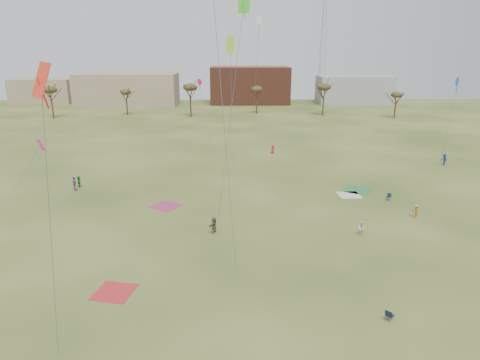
{
  "coord_description": "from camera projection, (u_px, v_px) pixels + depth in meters",
  "views": [
    {
      "loc": [
        -0.62,
        -26.87,
        17.42
      ],
      "look_at": [
        0.0,
        12.0,
        5.5
      ],
      "focal_mm": 31.89,
      "sensor_mm": 36.0,
      "label": 1
    }
  ],
  "objects": [
    {
      "name": "building_brick",
      "position": [
        250.0,
        85.0,
        143.84
      ],
      "size": [
        26.0,
        16.0,
        12.0
      ],
      "primitive_type": "cube",
      "color": "brown",
      "rests_on": "ground"
    },
    {
      "name": "blanket_plum",
      "position": [
        166.0,
        206.0,
        49.52
      ],
      "size": [
        4.12,
        4.12,
        0.03
      ],
      "primitive_type": "cube",
      "rotation": [
        0.0,
        0.0,
        1.0
      ],
      "color": "#AA3465",
      "rests_on": "ground"
    },
    {
      "name": "building_grey",
      "position": [
        354.0,
        90.0,
        142.9
      ],
      "size": [
        24.0,
        12.0,
        9.0
      ],
      "primitive_type": "cube",
      "color": "gray",
      "rests_on": "ground"
    },
    {
      "name": "blanket_red",
      "position": [
        114.0,
        292.0,
        31.94
      ],
      "size": [
        3.29,
        3.29,
        0.03
      ],
      "primitive_type": "cube",
      "rotation": [
        0.0,
        0.0,
        1.36
      ],
      "color": "red",
      "rests_on": "ground"
    },
    {
      "name": "flyer_mid_b",
      "position": [
        416.0,
        211.0,
        45.78
      ],
      "size": [
        0.77,
        1.12,
        1.6
      ],
      "primitive_type": "imported",
      "rotation": [
        0.0,
        0.0,
        4.89
      ],
      "color": "#B77B22",
      "rests_on": "ground"
    },
    {
      "name": "building_tan",
      "position": [
        128.0,
        89.0,
        138.74
      ],
      "size": [
        32.0,
        14.0,
        10.0
      ],
      "primitive_type": "cube",
      "color": "#937F60",
      "rests_on": "ground"
    },
    {
      "name": "blanket_olive",
      "position": [
        357.0,
        190.0,
        55.13
      ],
      "size": [
        4.52,
        4.52,
        0.03
      ],
      "primitive_type": "cube",
      "rotation": [
        0.0,
        0.0,
        1.02
      ],
      "color": "#2D7D3A",
      "rests_on": "ground"
    },
    {
      "name": "flyer_far_a",
      "position": [
        79.0,
        181.0,
        56.24
      ],
      "size": [
        0.9,
        1.45,
        1.49
      ],
      "primitive_type": "imported",
      "rotation": [
        0.0,
        0.0,
        1.93
      ],
      "color": "#276E24",
      "rests_on": "ground"
    },
    {
      "name": "flyer_far_b",
      "position": [
        273.0,
        149.0,
        74.46
      ],
      "size": [
        0.86,
        0.85,
        1.5
      ],
      "primitive_type": "imported",
      "rotation": [
        0.0,
        0.0,
        0.77
      ],
      "color": "#AA1D28",
      "rests_on": "ground"
    },
    {
      "name": "flyer_far_c",
      "position": [
        444.0,
        159.0,
        66.89
      ],
      "size": [
        0.9,
        1.3,
        1.84
      ],
      "primitive_type": "imported",
      "rotation": [
        0.0,
        0.0,
        4.91
      ],
      "color": "navy",
      "rests_on": "ground"
    },
    {
      "name": "building_tan_west",
      "position": [
        45.0,
        91.0,
        145.27
      ],
      "size": [
        20.0,
        12.0,
        8.0
      ],
      "primitive_type": "cube",
      "color": "#937F60",
      "rests_on": "ground"
    },
    {
      "name": "spectator_mid_e",
      "position": [
        362.0,
        229.0,
        41.48
      ],
      "size": [
        0.83,
        0.72,
        1.46
      ],
      "primitive_type": "imported",
      "rotation": [
        0.0,
        0.0,
        6.01
      ],
      "color": "silver",
      "rests_on": "ground"
    },
    {
      "name": "ground",
      "position": [
        243.0,
        301.0,
        30.81
      ],
      "size": [
        260.0,
        260.0,
        0.0
      ],
      "primitive_type": "plane",
      "color": "#354917",
      "rests_on": "ground"
    },
    {
      "name": "spectator_mid_d",
      "position": [
        74.0,
        184.0,
        54.69
      ],
      "size": [
        0.94,
        1.19,
        1.88
      ],
      "primitive_type": "imported",
      "rotation": [
        0.0,
        0.0,
        2.09
      ],
      "color": "purple",
      "rests_on": "ground"
    },
    {
      "name": "kites_aloft",
      "position": [
        265.0,
        21.0,
        54.66
      ],
      "size": [
        64.1,
        65.41,
        27.64
      ],
      "color": "#8ED122",
      "rests_on": "ground"
    },
    {
      "name": "tree_line",
      "position": [
        224.0,
        94.0,
        104.32
      ],
      "size": [
        117.44,
        49.32,
        8.91
      ],
      "color": "#3A2B1E",
      "rests_on": "ground"
    },
    {
      "name": "camp_chair_center",
      "position": [
        389.0,
        317.0,
        28.5
      ],
      "size": [
        0.74,
        0.74,
        0.87
      ],
      "rotation": [
        0.0,
        0.0,
        2.35
      ],
      "color": "#131E36",
      "rests_on": "ground"
    },
    {
      "name": "blanket_cream",
      "position": [
        349.0,
        195.0,
        53.25
      ],
      "size": [
        2.81,
        2.81,
        0.03
      ],
      "primitive_type": "cube",
      "rotation": [
        0.0,
        0.0,
        0.06
      ],
      "color": "silver",
      "rests_on": "ground"
    },
    {
      "name": "spectator_fore_c",
      "position": [
        214.0,
        225.0,
        42.12
      ],
      "size": [
        1.08,
        1.6,
        1.66
      ],
      "primitive_type": "imported",
      "rotation": [
        0.0,
        0.0,
        4.28
      ],
      "color": "brown",
      "rests_on": "ground"
    },
    {
      "name": "radio_tower",
      "position": [
        323.0,
        44.0,
        145.12
      ],
      "size": [
        1.51,
        1.72,
        41.0
      ],
      "color": "#9EA3A8",
      "rests_on": "ground"
    },
    {
      "name": "camp_chair_right",
      "position": [
        388.0,
        198.0,
        51.31
      ],
      "size": [
        0.74,
        0.74,
        0.87
      ],
      "rotation": [
        0.0,
        0.0,
        5.54
      ],
      "color": "#131D35",
      "rests_on": "ground"
    }
  ]
}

